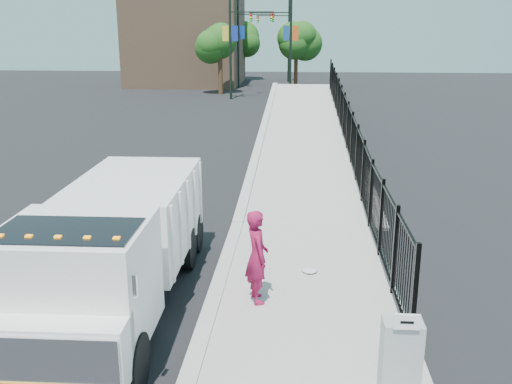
{
  "coord_description": "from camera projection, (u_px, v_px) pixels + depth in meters",
  "views": [
    {
      "loc": [
        1.59,
        -10.63,
        5.27
      ],
      "look_at": [
        0.65,
        2.0,
        1.59
      ],
      "focal_mm": 40.0,
      "sensor_mm": 36.0,
      "label": 1
    }
  ],
  "objects": [
    {
      "name": "utility_cabinet",
      "position": [
        400.0,
        361.0,
        8.03
      ],
      "size": [
        0.55,
        0.4,
        1.25
      ],
      "primitive_type": "cube",
      "color": "gray",
      "rests_on": "sidewalk"
    },
    {
      "name": "worker",
      "position": [
        257.0,
        256.0,
        10.91
      ],
      "size": [
        0.63,
        0.78,
        1.85
      ],
      "primitive_type": "imported",
      "rotation": [
        0.0,
        0.0,
        1.89
      ],
      "color": "maroon",
      "rests_on": "sidewalk"
    },
    {
      "name": "curb",
      "position": [
        201.0,
        340.0,
        9.83
      ],
      "size": [
        0.3,
        12.0,
        0.16
      ],
      "primitive_type": "cube",
      "color": "#ADAAA3",
      "rests_on": "ground"
    },
    {
      "name": "building",
      "position": [
        187.0,
        41.0,
        53.43
      ],
      "size": [
        10.0,
        10.0,
        8.0
      ],
      "primitive_type": "cube",
      "color": "#8C664C",
      "rests_on": "ground"
    },
    {
      "name": "tree_2",
      "position": [
        243.0,
        40.0,
        58.06
      ],
      "size": [
        3.26,
        3.26,
        5.63
      ],
      "color": "#382314",
      "rests_on": "ground"
    },
    {
      "name": "ramp",
      "position": [
        309.0,
        143.0,
        26.94
      ],
      "size": [
        3.95,
        24.06,
        3.19
      ],
      "primitive_type": "cube",
      "rotation": [
        0.06,
        0.0,
        0.0
      ],
      "color": "#9E998E",
      "rests_on": "ground"
    },
    {
      "name": "debris",
      "position": [
        310.0,
        270.0,
        12.44
      ],
      "size": [
        0.34,
        0.34,
        0.09
      ],
      "primitive_type": "ellipsoid",
      "color": "silver",
      "rests_on": "sidewalk"
    },
    {
      "name": "light_pole_2",
      "position": [
        242.0,
        38.0,
        49.62
      ],
      "size": [
        3.77,
        0.22,
        8.0
      ],
      "color": "black",
      "rests_on": "ground"
    },
    {
      "name": "tree_0",
      "position": [
        220.0,
        44.0,
        45.07
      ],
      "size": [
        2.81,
        2.81,
        5.41
      ],
      "color": "#382314",
      "rests_on": "ground"
    },
    {
      "name": "ground",
      "position": [
        217.0,
        292.0,
        11.77
      ],
      "size": [
        120.0,
        120.0,
        0.0
      ],
      "primitive_type": "plane",
      "color": "black",
      "rests_on": "ground"
    },
    {
      "name": "iron_fence",
      "position": [
        347.0,
        141.0,
        22.75
      ],
      "size": [
        0.1,
        28.0,
        1.8
      ],
      "primitive_type": "cube",
      "color": "black",
      "rests_on": "ground"
    },
    {
      "name": "sidewalk",
      "position": [
        313.0,
        345.0,
        9.7
      ],
      "size": [
        3.55,
        12.0,
        0.12
      ],
      "primitive_type": "cube",
      "color": "#9E998E",
      "rests_on": "ground"
    },
    {
      "name": "light_pole_0",
      "position": [
        234.0,
        40.0,
        41.91
      ],
      "size": [
        3.78,
        0.22,
        8.0
      ],
      "color": "black",
      "rests_on": "ground"
    },
    {
      "name": "light_pole_3",
      "position": [
        286.0,
        36.0,
        55.72
      ],
      "size": [
        3.78,
        0.22,
        8.0
      ],
      "color": "black",
      "rests_on": "ground"
    },
    {
      "name": "arrow_sign",
      "position": [
        407.0,
        322.0,
        7.62
      ],
      "size": [
        0.35,
        0.04,
        0.22
      ],
      "primitive_type": "cube",
      "color": "white",
      "rests_on": "utility_cabinet"
    },
    {
      "name": "truck",
      "position": [
        113.0,
        245.0,
        10.6
      ],
      "size": [
        2.43,
        7.14,
        2.43
      ],
      "rotation": [
        0.0,
        0.0,
        0.02
      ],
      "color": "black",
      "rests_on": "ground"
    },
    {
      "name": "tree_1",
      "position": [
        296.0,
        42.0,
        50.39
      ],
      "size": [
        2.8,
        2.8,
        5.4
      ],
      "color": "#382314",
      "rests_on": "ground"
    },
    {
      "name": "light_pole_1",
      "position": [
        287.0,
        39.0,
        43.51
      ],
      "size": [
        3.78,
        0.22,
        8.0
      ],
      "color": "black",
      "rests_on": "ground"
    }
  ]
}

